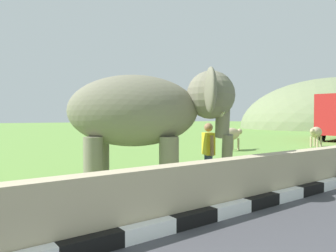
{
  "coord_description": "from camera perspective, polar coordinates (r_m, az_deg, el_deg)",
  "views": [
    {
      "loc": [
        -1.56,
        -0.13,
        1.8
      ],
      "look_at": [
        2.9,
        5.83,
        1.6
      ],
      "focal_mm": 33.98,
      "sensor_mm": 36.0,
      "label": 1
    }
  ],
  "objects": [
    {
      "name": "cow_far",
      "position": [
        21.37,
        25.0,
        -1.09
      ],
      "size": [
        1.93,
        0.98,
        1.23
      ],
      "color": "tan",
      "rests_on": "ground_plane"
    },
    {
      "name": "person_handler",
      "position": [
        8.45,
        7.26,
        -4.41
      ],
      "size": [
        0.38,
        0.62,
        1.66
      ],
      "color": "navy",
      "rests_on": "ground_plane"
    },
    {
      "name": "elephant",
      "position": [
        7.6,
        -3.59,
        2.38
      ],
      "size": [
        3.95,
        3.6,
        2.92
      ],
      "color": "#6E6C58",
      "rests_on": "ground_plane"
    },
    {
      "name": "cow_near",
      "position": [
        17.67,
        11.38,
        -1.5
      ],
      "size": [
        1.93,
        0.91,
        1.23
      ],
      "color": "tan",
      "rests_on": "ground_plane"
    },
    {
      "name": "barrier_parapet",
      "position": [
        5.67,
        3.43,
        -11.73
      ],
      "size": [
        28.0,
        0.36,
        1.0
      ],
      "primitive_type": "cube",
      "color": "tan",
      "rests_on": "ground_plane"
    }
  ]
}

